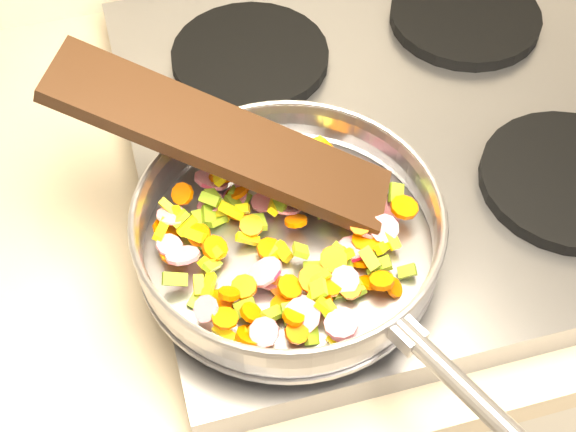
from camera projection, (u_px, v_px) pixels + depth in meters
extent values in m
cube|color=#939399|center=(397.00, 131.00, 0.93)|extent=(0.60, 0.60, 0.04)
cylinder|color=black|center=(316.00, 237.00, 0.80)|extent=(0.19, 0.19, 0.02)
cylinder|color=black|center=(570.00, 180.00, 0.85)|extent=(0.19, 0.19, 0.02)
cylinder|color=black|center=(250.00, 56.00, 0.97)|extent=(0.19, 0.19, 0.02)
cylinder|color=black|center=(465.00, 17.00, 1.01)|extent=(0.19, 0.19, 0.02)
cylinder|color=#9E9EA5|center=(288.00, 246.00, 0.78)|extent=(0.29, 0.29, 0.01)
torus|color=#9E9EA5|center=(288.00, 229.00, 0.76)|extent=(0.34, 0.34, 0.05)
torus|color=#9E9EA5|center=(288.00, 213.00, 0.74)|extent=(0.30, 0.30, 0.01)
cylinder|color=#9E9EA5|center=(482.00, 405.00, 0.63)|extent=(0.09, 0.18, 0.02)
cube|color=#9E9EA5|center=(406.00, 334.00, 0.67)|extent=(0.03, 0.04, 0.02)
cube|color=olive|center=(252.00, 229.00, 0.77)|extent=(0.01, 0.02, 0.01)
cube|color=olive|center=(339.00, 252.00, 0.75)|extent=(0.02, 0.02, 0.02)
cube|color=yellow|center=(219.00, 177.00, 0.80)|extent=(0.01, 0.02, 0.02)
cylinder|color=#C4133E|center=(211.00, 180.00, 0.81)|extent=(0.05, 0.05, 0.02)
cube|color=olive|center=(358.00, 287.00, 0.74)|extent=(0.01, 0.02, 0.01)
cylinder|color=#CE5300|center=(366.00, 205.00, 0.78)|extent=(0.03, 0.03, 0.02)
cube|color=yellow|center=(209.00, 286.00, 0.74)|extent=(0.02, 0.03, 0.01)
cube|color=yellow|center=(316.00, 142.00, 0.83)|extent=(0.02, 0.02, 0.01)
cylinder|color=#CE5300|center=(361.00, 188.00, 0.80)|extent=(0.03, 0.02, 0.02)
cylinder|color=#C4133E|center=(356.00, 171.00, 0.82)|extent=(0.03, 0.03, 0.02)
cylinder|color=#CE5300|center=(219.00, 301.00, 0.73)|extent=(0.03, 0.03, 0.02)
cube|color=yellow|center=(321.00, 277.00, 0.73)|extent=(0.02, 0.01, 0.01)
cube|color=olive|center=(289.00, 314.00, 0.71)|extent=(0.01, 0.02, 0.01)
cube|color=olive|center=(316.00, 267.00, 0.75)|extent=(0.02, 0.02, 0.02)
cube|color=olive|center=(210.00, 246.00, 0.77)|extent=(0.02, 0.02, 0.02)
cube|color=yellow|center=(161.00, 230.00, 0.76)|extent=(0.02, 0.03, 0.01)
cube|color=olive|center=(343.00, 291.00, 0.74)|extent=(0.02, 0.01, 0.01)
cube|color=yellow|center=(383.00, 246.00, 0.76)|extent=(0.02, 0.02, 0.02)
cylinder|color=#C4133E|center=(337.00, 207.00, 0.78)|extent=(0.04, 0.04, 0.01)
cylinder|color=#CE5300|center=(293.00, 316.00, 0.71)|extent=(0.03, 0.03, 0.02)
cube|color=yellow|center=(287.00, 191.00, 0.80)|extent=(0.02, 0.02, 0.02)
cylinder|color=#CE5300|center=(244.00, 287.00, 0.73)|extent=(0.03, 0.03, 0.01)
cube|color=yellow|center=(187.00, 226.00, 0.77)|extent=(0.02, 0.02, 0.02)
cylinder|color=#C4133E|center=(390.00, 209.00, 0.80)|extent=(0.03, 0.04, 0.03)
cylinder|color=#CE5300|center=(330.00, 286.00, 0.73)|extent=(0.03, 0.03, 0.01)
cube|color=olive|center=(323.00, 210.00, 0.79)|extent=(0.02, 0.02, 0.02)
cylinder|color=#C4133E|center=(327.00, 199.00, 0.80)|extent=(0.03, 0.03, 0.00)
cube|color=olive|center=(234.00, 203.00, 0.80)|extent=(0.02, 0.02, 0.02)
cylinder|color=#C4133E|center=(183.00, 255.00, 0.75)|extent=(0.04, 0.04, 0.02)
cube|color=olive|center=(379.00, 266.00, 0.75)|extent=(0.03, 0.02, 0.02)
cylinder|color=#CE5300|center=(360.00, 225.00, 0.76)|extent=(0.03, 0.03, 0.02)
cylinder|color=#C4133E|center=(265.00, 185.00, 0.80)|extent=(0.04, 0.03, 0.03)
cylinder|color=#C4133E|center=(349.00, 173.00, 0.81)|extent=(0.05, 0.05, 0.02)
cube|color=yellow|center=(231.00, 211.00, 0.78)|extent=(0.03, 0.02, 0.02)
cube|color=olive|center=(347.00, 192.00, 0.79)|extent=(0.03, 0.03, 0.01)
cylinder|color=#C4133E|center=(359.00, 216.00, 0.78)|extent=(0.03, 0.04, 0.02)
cylinder|color=#C4133E|center=(246.00, 154.00, 0.82)|extent=(0.03, 0.03, 0.02)
cylinder|color=#CE5300|center=(251.00, 226.00, 0.77)|extent=(0.03, 0.03, 0.01)
cube|color=olive|center=(216.00, 222.00, 0.79)|extent=(0.02, 0.02, 0.02)
cylinder|color=#CE5300|center=(281.00, 287.00, 0.74)|extent=(0.03, 0.03, 0.01)
cylinder|color=#C4133E|center=(235.00, 197.00, 0.81)|extent=(0.03, 0.03, 0.02)
cube|color=yellow|center=(284.00, 251.00, 0.76)|extent=(0.02, 0.02, 0.01)
cube|color=olive|center=(259.00, 222.00, 0.78)|extent=(0.01, 0.02, 0.01)
cylinder|color=#CE5300|center=(261.00, 334.00, 0.71)|extent=(0.03, 0.03, 0.02)
cube|color=yellow|center=(240.00, 209.00, 0.79)|extent=(0.02, 0.02, 0.01)
cube|color=olive|center=(196.00, 300.00, 0.74)|extent=(0.02, 0.02, 0.01)
cube|color=olive|center=(245.00, 307.00, 0.72)|extent=(0.02, 0.02, 0.02)
cylinder|color=#C4133E|center=(285.00, 207.00, 0.79)|extent=(0.03, 0.04, 0.02)
cube|color=olive|center=(209.00, 215.00, 0.79)|extent=(0.02, 0.02, 0.01)
cube|color=yellow|center=(275.00, 205.00, 0.79)|extent=(0.02, 0.03, 0.02)
cube|color=olive|center=(407.00, 271.00, 0.75)|extent=(0.02, 0.02, 0.02)
cube|color=yellow|center=(327.00, 282.00, 0.74)|extent=(0.02, 0.03, 0.01)
cylinder|color=#C4133E|center=(351.00, 170.00, 0.82)|extent=(0.03, 0.03, 0.02)
cube|color=olive|center=(267.00, 158.00, 0.82)|extent=(0.02, 0.02, 0.01)
cube|color=olive|center=(199.00, 221.00, 0.79)|extent=(0.02, 0.02, 0.02)
cube|color=yellow|center=(221.00, 213.00, 0.80)|extent=(0.02, 0.02, 0.02)
cylinder|color=#CE5300|center=(290.00, 182.00, 0.81)|extent=(0.03, 0.04, 0.03)
cylinder|color=#CE5300|center=(311.00, 169.00, 0.81)|extent=(0.03, 0.03, 0.02)
cube|color=olive|center=(331.00, 313.00, 0.71)|extent=(0.02, 0.02, 0.02)
cylinder|color=#C4133E|center=(210.00, 204.00, 0.80)|extent=(0.04, 0.04, 0.02)
cube|color=yellow|center=(339.00, 333.00, 0.71)|extent=(0.03, 0.02, 0.01)
cube|color=yellow|center=(341.00, 213.00, 0.77)|extent=(0.03, 0.02, 0.02)
cylinder|color=#CE5300|center=(366.00, 240.00, 0.77)|extent=(0.03, 0.03, 0.01)
cube|color=yellow|center=(353.00, 212.00, 0.78)|extent=(0.02, 0.02, 0.02)
cylinder|color=#CE5300|center=(237.00, 211.00, 0.80)|extent=(0.03, 0.03, 0.01)
cube|color=olive|center=(301.00, 251.00, 0.75)|extent=(0.02, 0.02, 0.02)
cylinder|color=#C4133E|center=(366.00, 197.00, 0.79)|extent=(0.03, 0.03, 0.02)
cylinder|color=#C4133E|center=(265.00, 272.00, 0.74)|extent=(0.05, 0.05, 0.02)
cube|color=yellow|center=(287.00, 201.00, 0.81)|extent=(0.02, 0.02, 0.01)
cube|color=olive|center=(272.00, 161.00, 0.82)|extent=(0.02, 0.02, 0.01)
cube|color=olive|center=(366.00, 195.00, 0.79)|extent=(0.02, 0.02, 0.01)
cube|color=olive|center=(279.00, 205.00, 0.78)|extent=(0.02, 0.02, 0.01)
cylinder|color=#CE5300|center=(225.00, 318.00, 0.70)|extent=(0.03, 0.03, 0.01)
cylinder|color=#C4133E|center=(344.00, 326.00, 0.70)|extent=(0.03, 0.03, 0.02)
cube|color=olive|center=(240.00, 195.00, 0.81)|extent=(0.03, 0.03, 0.02)
cube|color=yellow|center=(367.00, 186.00, 0.81)|extent=(0.02, 0.02, 0.02)
cylinder|color=#C4133E|center=(264.00, 332.00, 0.70)|extent=(0.03, 0.03, 0.02)
cube|color=yellow|center=(249.00, 174.00, 0.80)|extent=(0.02, 0.02, 0.01)
cylinder|color=#C4133E|center=(269.00, 277.00, 0.75)|extent=(0.03, 0.03, 0.01)
cylinder|color=#C4133E|center=(353.00, 249.00, 0.77)|extent=(0.04, 0.03, 0.02)
cube|color=yellow|center=(225.00, 333.00, 0.71)|extent=(0.02, 0.02, 0.01)
cylinder|color=#CE5300|center=(236.00, 174.00, 0.81)|extent=(0.03, 0.03, 0.02)
cylinder|color=#CE5300|center=(313.00, 279.00, 0.73)|extent=(0.04, 0.04, 0.02)
cylinder|color=#CE5300|center=(220.00, 174.00, 0.81)|extent=(0.02, 0.02, 0.01)
cube|color=olive|center=(273.00, 314.00, 0.72)|extent=(0.03, 0.02, 0.02)
cylinder|color=#CE5300|center=(220.00, 178.00, 0.81)|extent=(0.03, 0.03, 0.02)
cylinder|color=#CE5300|center=(237.00, 192.00, 0.81)|extent=(0.03, 0.03, 0.02)
cylinder|color=#CE5300|center=(166.00, 229.00, 0.78)|extent=(0.04, 0.04, 0.02)
cylinder|color=#C4133E|center=(300.00, 175.00, 0.83)|extent=(0.03, 0.03, 0.02)
cylinder|color=#CE5300|center=(334.00, 259.00, 0.74)|extent=(0.03, 0.03, 0.02)
cube|color=yellow|center=(179.00, 215.00, 0.78)|extent=(0.01, 0.02, 0.02)
cylinder|color=#CE5300|center=(296.00, 221.00, 0.77)|extent=(0.03, 0.03, 0.02)
cube|color=yellow|center=(238.00, 338.00, 0.71)|extent=(0.02, 0.02, 0.02)
cube|color=olive|center=(213.00, 197.00, 0.79)|extent=(0.02, 0.02, 0.01)
cube|color=yellow|center=(391.00, 237.00, 0.76)|extent=(0.01, 0.03, 0.02)
cube|color=yellow|center=(326.00, 307.00, 0.71)|extent=(0.02, 0.02, 0.02)
cube|color=olive|center=(293.00, 166.00, 0.81)|extent=(0.02, 0.02, 0.01)
cylinder|color=#CE5300|center=(283.00, 305.00, 0.73)|extent=(0.03, 0.03, 0.01)
cube|color=yellow|center=(168.00, 207.00, 0.78)|extent=(0.02, 0.02, 0.01)
cube|color=yellow|center=(248.00, 239.00, 0.77)|extent=(0.02, 0.01, 0.02)
cylinder|color=#CE5300|center=(215.00, 248.00, 0.76)|extent=(0.03, 0.03, 0.02)
cylinder|color=#CE5300|center=(199.00, 235.00, 0.76)|extent=(0.02, 0.03, 0.02)
cylinder|color=#CE5300|center=(172.00, 253.00, 0.76)|extent=(0.03, 0.03, 0.01)
cylinder|color=#CE5300|center=(335.00, 254.00, 0.76)|extent=(0.03, 0.03, 0.02)
cube|color=olive|center=(370.00, 259.00, 0.75)|extent=(0.02, 0.02, 0.02)
cylinder|color=#CE5300|center=(370.00, 283.00, 0.75)|extent=(0.04, 0.03, 0.02)
cylinder|color=#C4133E|center=(384.00, 228.00, 0.76)|extent=(0.03, 0.03, 0.02)
cylinder|color=#C4133E|center=(206.00, 309.00, 0.71)|extent=(0.03, 0.03, 0.03)
cylinder|color=#CE5300|center=(229.00, 294.00, 0.72)|extent=(0.03, 0.03, 0.02)
cube|color=olive|center=(346.00, 263.00, 0.76)|extent=(0.02, 0.03, 0.02)
cube|color=olive|center=(369.00, 200.00, 0.79)|extent=(0.01, 0.02, 0.02)
cylinder|color=#C4133E|center=(169.00, 245.00, 0.76)|extent=(0.04, 0.04, 0.02)
cylinder|color=#C4133E|center=(345.00, 280.00, 0.73)|extent=(0.03, 0.03, 0.02)
cube|color=yellow|center=(195.00, 235.00, 0.76)|extent=(0.02, 0.02, 0.02)
cylinder|color=#C4133E|center=(302.00, 315.00, 0.71)|extent=(0.05, 0.04, 0.03)
cylinder|color=#CE5300|center=(404.00, 207.00, 0.78)|extent=(0.04, 0.04, 0.01)
cube|color=yellow|center=(211.00, 258.00, 0.75)|extent=(0.03, 0.02, 0.02)
cylinder|color=#CE5300|center=(182.00, 194.00, 0.79)|extent=(0.03, 0.03, 0.02)
cylinder|color=#C4133E|center=(318.00, 275.00, 0.75)|extent=(0.04, 0.04, 0.02)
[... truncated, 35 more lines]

